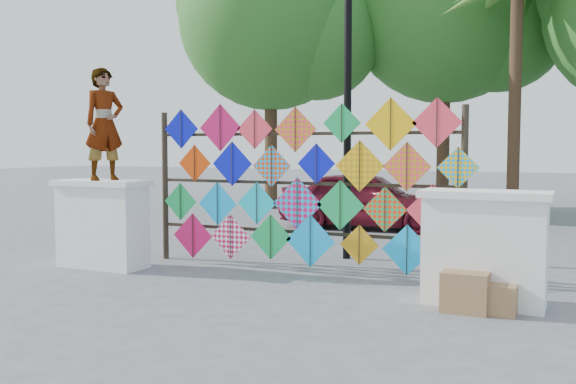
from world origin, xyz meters
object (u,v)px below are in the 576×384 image
at_px(vendor_woman, 104,124).
at_px(lamppost, 348,87).
at_px(kite_rack, 302,186).
at_px(sedan, 366,200).

relative_size(vendor_woman, lamppost, 0.36).
bearing_deg(kite_rack, sedan, 97.62).
distance_m(sedan, lamppost, 4.35).
bearing_deg(sedan, lamppost, -171.66).
relative_size(vendor_woman, sedan, 0.44).
bearing_deg(lamppost, sedan, 103.35).
relative_size(kite_rack, vendor_woman, 3.02).
xyz_separation_m(vendor_woman, sedan, (2.05, 5.92, -1.46)).
height_order(kite_rack, sedan, kite_rack).
bearing_deg(sedan, kite_rack, -177.38).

